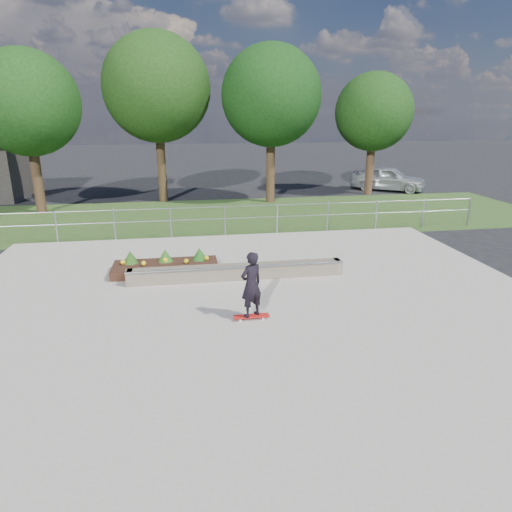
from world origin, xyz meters
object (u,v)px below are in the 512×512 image
Objects in this scene: grind_ledge at (237,272)px; parked_car at (388,178)px; planter_bed at (166,265)px; skateboarder at (251,285)px.

parked_car is at bearing 51.87° from grind_ledge.
planter_bed is 0.70× the size of parked_car.
planter_bed reaches higher than grind_ledge.
parked_car reaches higher than grind_ledge.
grind_ledge is 3.79× the size of skateboarder.
grind_ledge is 2.19m from planter_bed.
planter_bed is at bearing 168.71° from parked_car.
skateboarder is at bearing -61.02° from planter_bed.
grind_ledge is 2.00× the size of planter_bed.
planter_bed is (-1.98, 0.94, -0.02)m from grind_ledge.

